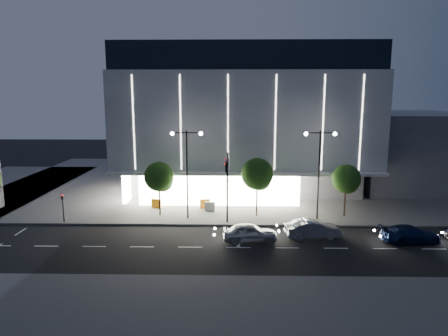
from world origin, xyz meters
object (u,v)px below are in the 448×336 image
object	(u,v)px
street_lamp_west	(187,161)
car_second	(312,229)
street_lamp_east	(319,162)
car_third	(410,234)
barrier_a	(156,203)
tree_right	(346,180)
ped_signal_far	(63,205)
barrier_d	(210,206)
barrier_c	(205,204)
traffic_mast	(227,176)
tree_left	(159,178)
car_lead	(250,233)
tree_mid	(257,176)

from	to	relation	value
street_lamp_west	car_second	size ratio (longest dim) A/B	1.87
street_lamp_east	car_third	size ratio (longest dim) A/B	1.79
barrier_a	tree_right	bearing A→B (deg)	10.89
street_lamp_west	ped_signal_far	distance (m)	12.76
barrier_a	ped_signal_far	bearing A→B (deg)	-129.14
car_third	barrier_d	xyz separation A→B (m)	(-17.55, 8.53, -0.08)
car_third	car_second	bearing A→B (deg)	76.39
tree_right	barrier_d	bearing A→B (deg)	173.83
car_second	barrier_c	xyz separation A→B (m)	(-10.03, 8.67, -0.14)
traffic_mast	tree_right	world-z (taller)	traffic_mast
car_third	barrier_a	distance (m)	25.44
traffic_mast	barrier_a	xyz separation A→B (m)	(-7.88, 6.32, -4.38)
street_lamp_west	car_third	world-z (taller)	street_lamp_west
tree_left	street_lamp_east	bearing A→B (deg)	-3.65
car_lead	tree_right	bearing A→B (deg)	-57.76
street_lamp_east	tree_left	distance (m)	16.12
tree_mid	car_lead	bearing A→B (deg)	-98.24
tree_right	barrier_c	size ratio (longest dim) A/B	5.01
ped_signal_far	tree_left	world-z (taller)	tree_left
ped_signal_far	tree_right	bearing A→B (deg)	5.14
tree_right	car_second	size ratio (longest dim) A/B	1.14
car_lead	car_second	size ratio (longest dim) A/B	0.96
barrier_c	ped_signal_far	bearing A→B (deg)	-169.77
street_lamp_west	tree_right	world-z (taller)	street_lamp_west
street_lamp_west	car_lead	world-z (taller)	street_lamp_west
barrier_c	barrier_d	size ratio (longest dim) A/B	1.00
tree_mid	street_lamp_east	bearing A→B (deg)	-9.69
tree_left	car_second	xyz separation A→B (m)	(14.50, -6.07, -3.24)
tree_mid	car_lead	world-z (taller)	tree_mid
barrier_c	car_lead	bearing A→B (deg)	-75.66
street_lamp_east	car_second	world-z (taller)	street_lamp_east
street_lamp_east	car_lead	world-z (taller)	street_lamp_east
street_lamp_west	barrier_d	bearing A→B (deg)	50.18
car_second	barrier_c	distance (m)	13.26
street_lamp_east	barrier_d	bearing A→B (deg)	166.95
tree_mid	tree_right	world-z (taller)	tree_mid
street_lamp_east	tree_right	size ratio (longest dim) A/B	1.63
street_lamp_west	car_lead	size ratio (longest dim) A/B	1.94
traffic_mast	barrier_c	bearing A→B (deg)	111.71
traffic_mast	tree_mid	world-z (taller)	traffic_mast
car_third	barrier_c	size ratio (longest dim) A/B	4.57
traffic_mast	car_lead	xyz separation A→B (m)	(2.00, -3.41, -4.24)
tree_right	car_third	bearing A→B (deg)	-62.70
barrier_d	street_lamp_east	bearing A→B (deg)	-4.63
barrier_c	tree_left	bearing A→B (deg)	-160.32
street_lamp_east	barrier_a	size ratio (longest dim) A/B	8.18
tree_left	barrier_a	size ratio (longest dim) A/B	5.20
street_lamp_west	tree_left	distance (m)	3.69
car_second	barrier_d	xyz separation A→B (m)	(-9.42, 7.57, -0.14)
street_lamp_east	car_lead	xyz separation A→B (m)	(-7.00, -6.07, -5.17)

